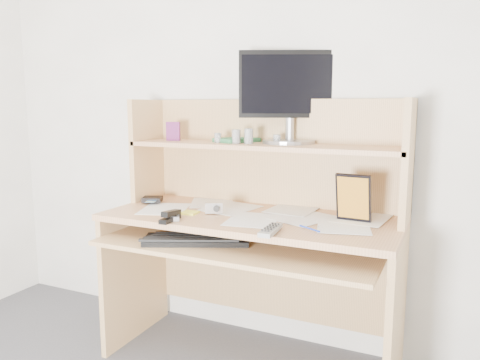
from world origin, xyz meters
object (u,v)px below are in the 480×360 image
at_px(game_case, 353,198).
at_px(monitor, 291,94).
at_px(desk, 256,223).
at_px(keyboard, 197,239).
at_px(tv_remote, 271,230).

xyz_separation_m(game_case, monitor, (-0.36, 0.19, 0.46)).
relative_size(desk, keyboard, 2.78).
xyz_separation_m(tv_remote, game_case, (0.27, 0.32, 0.10)).
bearing_deg(tv_remote, desk, 116.94).
bearing_deg(game_case, desk, -177.98).
distance_m(desk, tv_remote, 0.40).
distance_m(tv_remote, game_case, 0.43).
xyz_separation_m(keyboard, game_case, (0.65, 0.26, 0.20)).
bearing_deg(monitor, keyboard, -145.98).
bearing_deg(keyboard, game_case, -2.29).
height_order(keyboard, monitor, monitor).
distance_m(desk, game_case, 0.50).
height_order(game_case, monitor, monitor).
xyz_separation_m(keyboard, monitor, (0.29, 0.45, 0.66)).
xyz_separation_m(desk, tv_remote, (0.21, -0.34, 0.07)).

